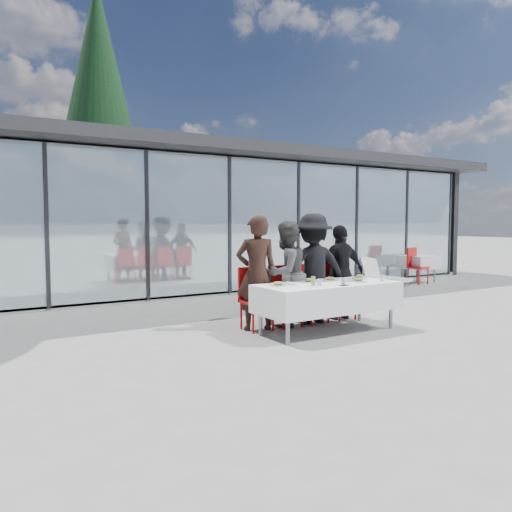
{
  "coord_description": "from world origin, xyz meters",
  "views": [
    {
      "loc": [
        -4.44,
        -5.95,
        1.7
      ],
      "look_at": [
        -0.0,
        1.2,
        1.11
      ],
      "focal_mm": 35.0,
      "sensor_mm": 36.0,
      "label": 1
    }
  ],
  "objects_px": {
    "plate_d": "(360,277)",
    "conifer_tree": "(99,105)",
    "folded_eyeglasses": "(344,285)",
    "dining_table": "(328,297)",
    "spare_table_right": "(419,262)",
    "plate_extra": "(359,280)",
    "lounger": "(381,275)",
    "diner_a": "(257,273)",
    "diner_b": "(286,274)",
    "diner_chair_c": "(310,290)",
    "diner_c": "(313,268)",
    "spare_chair_b": "(365,263)",
    "diner_chair_a": "(254,295)",
    "plate_a": "(278,284)",
    "diner_d": "(341,272)",
    "diner_chair_b": "(283,292)",
    "diner_chair_d": "(337,287)",
    "plate_c": "(330,279)",
    "spare_chair_a": "(415,264)",
    "juice_bottle": "(313,281)",
    "plate_b": "(310,281)"
  },
  "relations": [
    {
      "from": "plate_extra",
      "to": "lounger",
      "type": "relative_size",
      "value": 0.19
    },
    {
      "from": "spare_chair_a",
      "to": "diner_chair_c",
      "type": "bearing_deg",
      "value": -155.47
    },
    {
      "from": "plate_d",
      "to": "folded_eyeglasses",
      "type": "distance_m",
      "value": 1.0
    },
    {
      "from": "diner_b",
      "to": "plate_extra",
      "type": "distance_m",
      "value": 1.15
    },
    {
      "from": "folded_eyeglasses",
      "to": "spare_table_right",
      "type": "distance_m",
      "value": 7.36
    },
    {
      "from": "diner_a",
      "to": "diner_b",
      "type": "bearing_deg",
      "value": -161.65
    },
    {
      "from": "plate_d",
      "to": "conifer_tree",
      "type": "bearing_deg",
      "value": 93.63
    },
    {
      "from": "dining_table",
      "to": "conifer_tree",
      "type": "bearing_deg",
      "value": 89.95
    },
    {
      "from": "diner_chair_a",
      "to": "diner_d",
      "type": "distance_m",
      "value": 1.74
    },
    {
      "from": "plate_c",
      "to": "plate_extra",
      "type": "relative_size",
      "value": 1.0
    },
    {
      "from": "diner_chair_b",
      "to": "spare_chair_b",
      "type": "distance_m",
      "value": 6.42
    },
    {
      "from": "diner_c",
      "to": "lounger",
      "type": "relative_size",
      "value": 1.33
    },
    {
      "from": "diner_c",
      "to": "spare_chair_b",
      "type": "distance_m",
      "value": 6.03
    },
    {
      "from": "lounger",
      "to": "conifer_tree",
      "type": "bearing_deg",
      "value": 117.42
    },
    {
      "from": "plate_b",
      "to": "folded_eyeglasses",
      "type": "relative_size",
      "value": 1.9
    },
    {
      "from": "plate_a",
      "to": "plate_b",
      "type": "relative_size",
      "value": 1.0
    },
    {
      "from": "plate_extra",
      "to": "conifer_tree",
      "type": "xyz_separation_m",
      "value": [
        -0.5,
        13.23,
        5.21
      ]
    },
    {
      "from": "diner_a",
      "to": "diner_chair_a",
      "type": "bearing_deg",
      "value": -71.65
    },
    {
      "from": "juice_bottle",
      "to": "diner_a",
      "type": "bearing_deg",
      "value": 119.25
    },
    {
      "from": "dining_table",
      "to": "diner_chair_d",
      "type": "xyz_separation_m",
      "value": [
        0.85,
        0.75,
        -0.0
      ]
    },
    {
      "from": "diner_c",
      "to": "diner_d",
      "type": "distance_m",
      "value": 0.61
    },
    {
      "from": "diner_d",
      "to": "diner_a",
      "type": "bearing_deg",
      "value": 2.4
    },
    {
      "from": "diner_a",
      "to": "lounger",
      "type": "bearing_deg",
      "value": -134.3
    },
    {
      "from": "folded_eyeglasses",
      "to": "spare_chair_a",
      "type": "relative_size",
      "value": 0.14
    },
    {
      "from": "diner_chair_a",
      "to": "diner_chair_c",
      "type": "distance_m",
      "value": 1.11
    },
    {
      "from": "diner_chair_c",
      "to": "spare_chair_b",
      "type": "relative_size",
      "value": 1.0
    },
    {
      "from": "diner_chair_d",
      "to": "plate_c",
      "type": "distance_m",
      "value": 0.88
    },
    {
      "from": "diner_chair_c",
      "to": "lounger",
      "type": "relative_size",
      "value": 0.71
    },
    {
      "from": "plate_c",
      "to": "plate_a",
      "type": "bearing_deg",
      "value": -175.85
    },
    {
      "from": "plate_extra",
      "to": "plate_c",
      "type": "bearing_deg",
      "value": 132.46
    },
    {
      "from": "diner_a",
      "to": "diner_chair_a",
      "type": "distance_m",
      "value": 0.36
    },
    {
      "from": "diner_chair_b",
      "to": "lounger",
      "type": "height_order",
      "value": "diner_chair_b"
    },
    {
      "from": "diner_chair_d",
      "to": "spare_chair_b",
      "type": "distance_m",
      "value": 5.5
    },
    {
      "from": "diner_b",
      "to": "diner_chair_c",
      "type": "relative_size",
      "value": 1.75
    },
    {
      "from": "diner_chair_a",
      "to": "spare_table_right",
      "type": "bearing_deg",
      "value": 21.32
    },
    {
      "from": "plate_d",
      "to": "spare_table_right",
      "type": "distance_m",
      "value": 6.36
    },
    {
      "from": "spare_table_right",
      "to": "diner_chair_d",
      "type": "bearing_deg",
      "value": -152.77
    },
    {
      "from": "diner_chair_b",
      "to": "diner_c",
      "type": "height_order",
      "value": "diner_c"
    },
    {
      "from": "diner_chair_a",
      "to": "lounger",
      "type": "relative_size",
      "value": 0.71
    },
    {
      "from": "diner_d",
      "to": "diner_c",
      "type": "bearing_deg",
      "value": 2.4
    },
    {
      "from": "folded_eyeglasses",
      "to": "conifer_tree",
      "type": "xyz_separation_m",
      "value": [
        0.01,
        13.47,
        5.23
      ]
    },
    {
      "from": "plate_b",
      "to": "lounger",
      "type": "bearing_deg",
      "value": 34.07
    },
    {
      "from": "diner_b",
      "to": "plate_a",
      "type": "height_order",
      "value": "diner_b"
    },
    {
      "from": "plate_extra",
      "to": "folded_eyeglasses",
      "type": "xyz_separation_m",
      "value": [
        -0.51,
        -0.24,
        -0.02
      ]
    },
    {
      "from": "spare_chair_b",
      "to": "spare_chair_a",
      "type": "bearing_deg",
      "value": -50.86
    },
    {
      "from": "dining_table",
      "to": "diner_a",
      "type": "xyz_separation_m",
      "value": [
        -0.87,
        0.67,
        0.35
      ]
    },
    {
      "from": "dining_table",
      "to": "spare_table_right",
      "type": "height_order",
      "value": "dining_table"
    },
    {
      "from": "diner_b",
      "to": "folded_eyeglasses",
      "type": "distance_m",
      "value": 1.09
    },
    {
      "from": "plate_extra",
      "to": "plate_a",
      "type": "bearing_deg",
      "value": 169.35
    },
    {
      "from": "lounger",
      "to": "plate_extra",
      "type": "bearing_deg",
      "value": -139.26
    }
  ]
}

